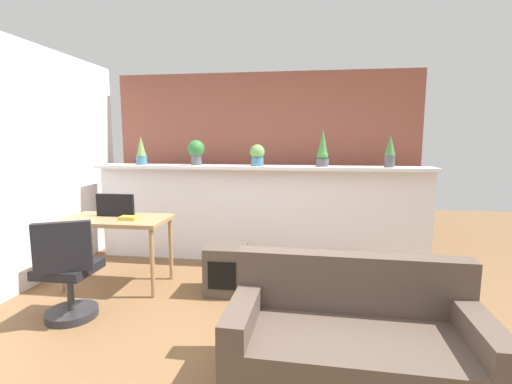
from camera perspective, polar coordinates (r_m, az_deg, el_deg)
name	(u,v)px	position (r m, az deg, el deg)	size (l,w,h in m)	color
ground_plane	(226,343)	(3.08, -4.77, -22.51)	(12.00, 12.00, 0.00)	brown
divider_wall	(259,215)	(4.73, 0.48, -3.67)	(4.24, 0.16, 1.21)	silver
plant_shelf	(259,167)	(4.60, 0.42, 3.87)	(4.24, 0.38, 0.04)	silver
brick_wall_behind	(265,163)	(5.23, 1.34, 4.61)	(4.24, 0.10, 2.50)	brown
potted_plant_0	(141,151)	(5.02, -17.52, 6.09)	(0.14, 0.14, 0.37)	#386B84
potted_plant_1	(196,151)	(4.78, -9.37, 6.39)	(0.22, 0.22, 0.32)	#4C4C51
potted_plant_2	(257,155)	(4.57, 0.21, 5.86)	(0.18, 0.18, 0.27)	#386B84
potted_plant_3	(323,151)	(4.55, 10.39, 6.31)	(0.15, 0.15, 0.45)	#4C4C51
potted_plant_4	(390,151)	(4.63, 20.23, 6.00)	(0.12, 0.12, 0.38)	#4C4C51
desk	(116,226)	(4.18, -21.01, -4.93)	(1.10, 0.60, 0.75)	#99754C
tv_monitor	(115,205)	(4.23, -21.17, -1.93)	(0.42, 0.04, 0.24)	black
office_chair	(68,278)	(3.63, -27.32, -11.83)	(0.52, 0.52, 0.91)	#262628
side_cube_shelf	(226,269)	(3.86, -4.69, -11.91)	(0.40, 0.41, 0.50)	#4C4238
book_on_desk	(129,218)	(4.02, -19.29, -3.85)	(0.18, 0.11, 0.04)	gold
couch	(353,345)	(2.58, 15.00, -22.12)	(1.58, 0.81, 0.80)	brown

